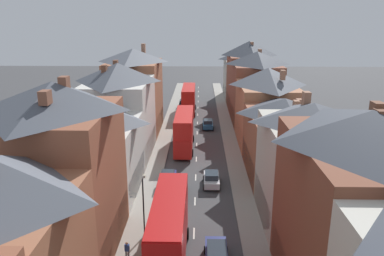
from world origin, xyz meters
The scene contains 17 objects.
pavement_left centered at (-5.10, 38.00, 0.07)m, with size 2.20×104.00×0.14m, color gray.
pavement_right centered at (5.10, 38.00, 0.07)m, with size 2.20×104.00×0.14m, color gray.
centre_line_dashes centered at (0.00, 36.00, 0.01)m, with size 0.14×97.80×0.01m.
terrace_row_left centered at (-10.19, 18.17, 6.27)m, with size 8.00×61.34×14.16m.
terrace_row_right centered at (10.19, 31.73, 6.09)m, with size 8.00×89.32×13.83m.
double_decker_bus_lead centered at (-1.81, 7.84, 2.82)m, with size 2.74×10.80×5.30m.
double_decker_bus_mid_street centered at (-1.81, 55.13, 2.82)m, with size 2.74×10.80×5.30m.
double_decker_bus_far_approaching centered at (-1.81, 34.17, 2.82)m, with size 2.74×10.80×5.30m.
car_near_blue centered at (1.80, 21.85, 0.82)m, with size 1.90×3.82×1.62m.
car_near_silver centered at (-3.10, 21.58, 0.86)m, with size 1.90×4.07×1.71m.
car_parked_left_a centered at (1.80, 44.52, 0.81)m, with size 1.90×3.87×1.61m.
car_parked_right_a centered at (-3.10, 60.05, 0.84)m, with size 1.90×4.28×1.66m.
car_mid_black centered at (1.80, 7.66, 0.83)m, with size 1.90×4.43×1.66m.
car_mid_white centered at (-3.10, 11.60, 0.85)m, with size 1.90×4.07×1.70m.
car_far_grey centered at (-1.80, 19.09, 0.85)m, with size 1.90×4.28×1.69m.
pedestrian_mid_left centered at (-5.09, 7.90, 1.03)m, with size 0.36×0.22×1.61m.
street_lamp centered at (-4.25, 11.44, 3.24)m, with size 0.20×1.12×5.50m.
Camera 1 is at (0.48, -16.94, 18.23)m, focal length 35.00 mm.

